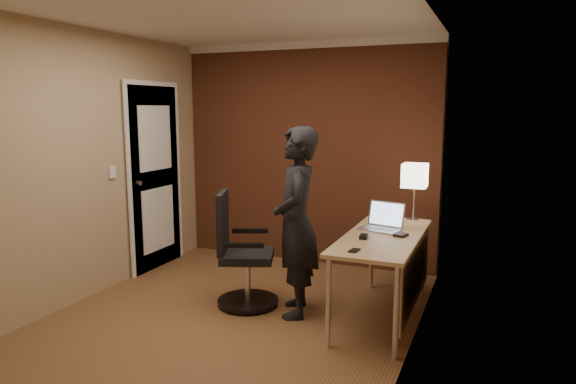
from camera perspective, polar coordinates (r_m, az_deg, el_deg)
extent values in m
plane|color=brown|center=(4.44, -7.12, -14.30)|extent=(4.00, 4.00, 0.00)
plane|color=white|center=(4.13, -7.86, 19.36)|extent=(4.00, 4.00, 0.00)
plane|color=tan|center=(5.91, 2.24, 4.23)|extent=(3.00, 0.00, 3.00)
plane|color=tan|center=(5.02, -22.52, 2.62)|extent=(0.00, 4.00, 4.00)
plane|color=tan|center=(3.60, 13.69, 0.70)|extent=(0.00, 4.00, 4.00)
cube|color=brown|center=(5.88, 2.13, 4.21)|extent=(2.98, 0.06, 2.50)
cube|color=silver|center=(5.89, 2.17, 16.01)|extent=(3.00, 0.08, 0.08)
cube|color=silver|center=(5.01, -23.07, 16.48)|extent=(0.08, 4.00, 0.08)
cube|color=silver|center=(3.64, 13.81, 19.94)|extent=(0.08, 4.00, 0.08)
cube|color=silver|center=(5.86, -14.61, 1.43)|extent=(0.05, 0.82, 2.02)
cube|color=silver|center=(5.85, -14.49, 1.42)|extent=(0.02, 0.92, 2.12)
cylinder|color=silver|center=(5.57, -16.27, 0.96)|extent=(0.05, 0.05, 0.05)
cube|color=silver|center=(5.35, -18.95, 2.11)|extent=(0.02, 0.08, 0.12)
cube|color=tan|center=(4.36, 10.51, -4.89)|extent=(0.60, 1.50, 0.03)
cube|color=tan|center=(4.39, 14.02, -8.78)|extent=(0.02, 1.38, 0.54)
cylinder|color=silver|center=(3.89, 4.49, -12.15)|extent=(0.04, 0.04, 0.70)
cylinder|color=silver|center=(5.16, 9.27, -6.83)|extent=(0.04, 0.04, 0.70)
cylinder|color=silver|center=(3.78, 11.90, -13.00)|extent=(0.04, 0.04, 0.70)
cylinder|color=silver|center=(5.07, 14.82, -7.29)|extent=(0.04, 0.04, 0.70)
cube|color=silver|center=(4.97, 13.72, -2.97)|extent=(0.11, 0.11, 0.01)
cylinder|color=silver|center=(4.94, 13.79, -1.19)|extent=(0.01, 0.01, 0.30)
cube|color=white|center=(4.90, 13.90, 1.80)|extent=(0.22, 0.22, 0.22)
cube|color=silver|center=(4.52, 10.21, -4.09)|extent=(0.37, 0.30, 0.01)
cube|color=silver|center=(4.59, 10.88, -2.39)|extent=(0.33, 0.13, 0.22)
cube|color=#B2CCF2|center=(4.58, 10.85, -2.41)|extent=(0.30, 0.11, 0.19)
cube|color=gray|center=(4.51, 10.18, -4.01)|extent=(0.30, 0.19, 0.00)
cube|color=black|center=(4.21, 8.42, -4.93)|extent=(0.07, 0.10, 0.03)
cube|color=black|center=(3.84, 7.37, -6.46)|extent=(0.07, 0.12, 0.01)
cube|color=black|center=(4.34, 12.42, -4.68)|extent=(0.12, 0.13, 0.02)
cylinder|color=black|center=(4.78, -4.46, -11.96)|extent=(0.55, 0.55, 0.03)
cylinder|color=silver|center=(4.71, -4.50, -9.61)|extent=(0.06, 0.06, 0.41)
cube|color=black|center=(4.65, -4.53, -7.07)|extent=(0.59, 0.59, 0.07)
cube|color=black|center=(4.60, -7.28, -3.35)|extent=(0.19, 0.41, 0.54)
cube|color=black|center=(4.85, -4.23, -4.31)|extent=(0.33, 0.17, 0.04)
cube|color=black|center=(4.36, -4.92, -5.90)|extent=(0.33, 0.17, 0.04)
imported|color=black|center=(4.37, 0.92, -3.39)|extent=(0.57, 0.69, 1.62)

